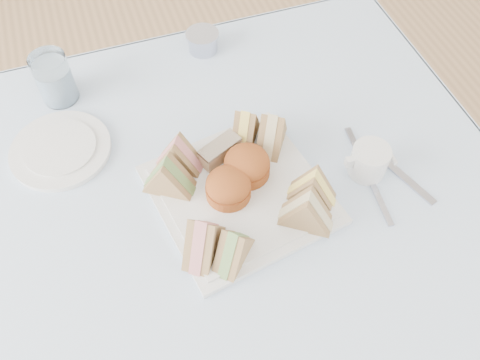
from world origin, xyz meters
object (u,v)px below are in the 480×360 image
object	(u,v)px
table	(237,308)
serving_plate	(240,195)
water_glass	(54,78)
creamer_jug	(369,161)

from	to	relation	value
table	serving_plate	bearing A→B (deg)	63.93
water_glass	creamer_jug	distance (m)	0.61
table	water_glass	world-z (taller)	water_glass
water_glass	creamer_jug	world-z (taller)	water_glass
table	water_glass	xyz separation A→B (m)	(-0.23, 0.40, 0.43)
table	creamer_jug	world-z (taller)	creamer_jug
table	serving_plate	size ratio (longest dim) A/B	3.26
water_glass	creamer_jug	size ratio (longest dim) A/B	1.54
serving_plate	creamer_jug	size ratio (longest dim) A/B	4.13
serving_plate	creamer_jug	bearing A→B (deg)	-14.98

